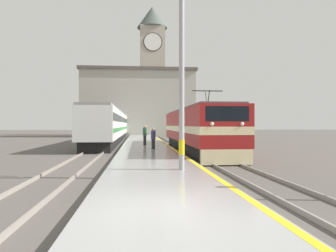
{
  "coord_description": "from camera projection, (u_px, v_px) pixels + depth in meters",
  "views": [
    {
      "loc": [
        -0.79,
        -7.21,
        2.18
      ],
      "look_at": [
        2.15,
        23.65,
        2.05
      ],
      "focal_mm": 35.0,
      "sensor_mm": 36.0,
      "label": 1
    }
  ],
  "objects": [
    {
      "name": "rail_track_far",
      "position": [
        104.0,
        147.0,
        31.77
      ],
      "size": [
        2.84,
        140.0,
        0.16
      ],
      "color": "#514C47",
      "rests_on": "ground"
    },
    {
      "name": "catenary_mast",
      "position": [
        186.0,
        60.0,
        12.98
      ],
      "size": [
        3.18,
        0.23,
        8.44
      ],
      "color": "#9E9EA3",
      "rests_on": "platform"
    },
    {
      "name": "person_on_platform",
      "position": [
        153.0,
        138.0,
        23.84
      ],
      "size": [
        0.34,
        0.34,
        1.57
      ],
      "color": "#23232D",
      "rests_on": "platform"
    },
    {
      "name": "platform",
      "position": [
        145.0,
        145.0,
        32.15
      ],
      "size": [
        4.08,
        140.0,
        0.4
      ],
      "color": "#999999",
      "rests_on": "ground"
    },
    {
      "name": "second_waiting_passenger",
      "position": [
        145.0,
        135.0,
        28.51
      ],
      "size": [
        0.34,
        0.34,
        1.75
      ],
      "color": "#23232D",
      "rests_on": "platform"
    },
    {
      "name": "rail_track_near",
      "position": [
        184.0,
        146.0,
        32.51
      ],
      "size": [
        2.84,
        140.0,
        0.16
      ],
      "color": "#514C47",
      "rests_on": "ground"
    },
    {
      "name": "station_building",
      "position": [
        138.0,
        103.0,
        59.69
      ],
      "size": [
        20.73,
        7.35,
        12.21
      ],
      "color": "#A8A399",
      "rests_on": "ground"
    },
    {
      "name": "ground_plane",
      "position": [
        144.0,
        144.0,
        37.13
      ],
      "size": [
        200.0,
        200.0,
        0.0
      ],
      "primitive_type": "plane",
      "color": "#514C47"
    },
    {
      "name": "clock_tower",
      "position": [
        152.0,
        66.0,
        67.43
      ],
      "size": [
        6.19,
        6.19,
        26.54
      ],
      "color": "#ADA393",
      "rests_on": "ground"
    },
    {
      "name": "locomotive_train",
      "position": [
        195.0,
        130.0,
        26.36
      ],
      "size": [
        2.92,
        19.21,
        4.44
      ],
      "color": "black",
      "rests_on": "ground"
    },
    {
      "name": "passenger_train",
      "position": [
        111.0,
        126.0,
        40.99
      ],
      "size": [
        2.92,
        34.82,
        3.81
      ],
      "color": "black",
      "rests_on": "ground"
    }
  ]
}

